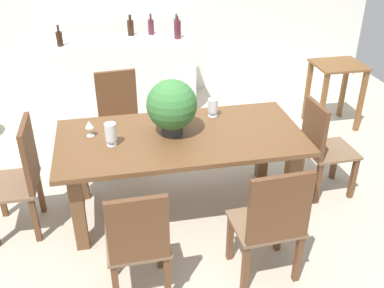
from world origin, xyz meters
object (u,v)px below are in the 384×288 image
side_table (336,82)px  chair_foot_end (322,145)px  wine_glass (89,125)px  chair_near_left (138,242)px  flower_centerpiece (172,106)px  wine_bottle_green (151,27)px  crystal_vase_left (111,133)px  wine_bottle_amber (177,29)px  wine_bottle_dark (131,27)px  crystal_vase_center_near (213,106)px  chair_head_end (22,173)px  wine_bottle_tall (59,38)px  chair_near_right (272,221)px  kitchen_counter (123,76)px  chair_far_left (119,114)px  dining_table (181,148)px  wine_bottle_clear (177,26)px

side_table → chair_foot_end: bearing=-121.6°
chair_foot_end → wine_glass: bearing=83.6°
chair_near_left → flower_centerpiece: flower_centerpiece is taller
wine_bottle_green → crystal_vase_left: bearing=-104.3°
wine_bottle_amber → chair_near_left: bearing=-104.6°
wine_bottle_dark → crystal_vase_center_near: bearing=-74.9°
chair_head_end → crystal_vase_left: size_ratio=5.11×
wine_glass → side_table: 3.04m
crystal_vase_center_near → wine_bottle_tall: wine_bottle_tall is taller
chair_near_right → kitchen_counter: bearing=-78.5°
crystal_vase_center_near → wine_bottle_amber: wine_bottle_amber is taller
chair_near_right → wine_bottle_amber: (-0.12, 3.05, 0.52)m
chair_far_left → chair_foot_end: 2.00m
crystal_vase_center_near → kitchen_counter: 2.06m
chair_near_right → crystal_vase_center_near: bearing=-87.6°
dining_table → side_table: (2.07, 1.27, -0.06)m
chair_near_right → wine_bottle_dark: wine_bottle_dark is taller
chair_foot_end → wine_bottle_green: bearing=25.7°
crystal_vase_left → side_table: 2.96m
wine_glass → kitchen_counter: 2.14m
chair_foot_end → wine_bottle_clear: (-0.94, 2.26, 0.54)m
flower_centerpiece → wine_bottle_amber: (0.40, 2.05, 0.06)m
wine_bottle_dark → flower_centerpiece: bearing=-86.4°
chair_near_left → wine_glass: bearing=-76.8°
chair_head_end → kitchen_counter: (0.94, 2.21, -0.07)m
chair_near_right → chair_foot_end: chair_near_right is taller
chair_head_end → wine_bottle_clear: wine_bottle_clear is taller
crystal_vase_left → crystal_vase_center_near: size_ratio=1.16×
side_table → crystal_vase_center_near: bearing=-150.8°
side_table → crystal_vase_left: bearing=-153.5°
dining_table → kitchen_counter: bearing=99.1°
wine_bottle_green → chair_head_end: bearing=-119.7°
chair_near_left → wine_bottle_green: wine_bottle_green is taller
chair_far_left → flower_centerpiece: 1.10m
wine_glass → chair_near_right: bearing=-42.6°
kitchen_counter → wine_bottle_dark: 0.60m
chair_far_left → side_table: chair_far_left is taller
chair_head_end → wine_glass: (0.56, 0.14, 0.30)m
chair_near_right → chair_head_end: chair_head_end is taller
wine_bottle_clear → wine_bottle_amber: (-0.02, -0.16, 0.01)m
flower_centerpiece → wine_bottle_green: 2.30m
crystal_vase_left → wine_bottle_clear: size_ratio=0.73×
chair_near_left → wine_bottle_dark: bearing=-95.2°
chair_far_left → chair_near_left: 1.91m
chair_near_right → chair_foot_end: (0.83, 0.95, -0.03)m
chair_near_right → chair_foot_end: size_ratio=1.04×
wine_bottle_amber → flower_centerpiece: bearing=-101.1°
chair_foot_end → chair_far_left: bearing=59.0°
kitchen_counter → wine_bottle_green: wine_bottle_green is taller
chair_far_left → crystal_vase_center_near: 1.09m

